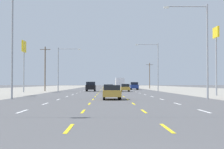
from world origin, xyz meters
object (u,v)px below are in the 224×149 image
at_px(suv_inner_left_midfar, 91,86).
at_px(streetlight_left_row_1, 61,65).
at_px(streetlight_right_row_1, 156,63).
at_px(streetlight_left_row_0, 17,38).
at_px(pole_sign_left_row_2, 24,52).
at_px(pole_sign_right_row_1, 216,44).
at_px(box_truck_inner_right_farther, 120,83).
at_px(suv_far_right_far, 134,86).
at_px(streetlight_right_row_0, 203,43).
at_px(sedan_center_turn_nearest, 112,92).
at_px(hatchback_inner_right_mid, 125,88).
at_px(sedan_center_turn_near, 108,88).

relative_size(suv_inner_left_midfar, streetlight_left_row_1, 0.55).
bearing_deg(streetlight_right_row_1, streetlight_left_row_0, -119.58).
bearing_deg(suv_inner_left_midfar, streetlight_left_row_1, -162.70).
distance_m(pole_sign_left_row_2, pole_sign_right_row_1, 35.41).
xyz_separation_m(pole_sign_right_row_1, streetlight_left_row_0, (-23.96, -10.00, -0.55)).
distance_m(box_truck_inner_right_farther, pole_sign_left_row_2, 39.22).
relative_size(box_truck_inner_right_farther, pole_sign_left_row_2, 0.75).
distance_m(suv_far_right_far, streetlight_left_row_0, 56.15).
xyz_separation_m(box_truck_inner_right_farther, streetlight_left_row_0, (-13.17, -62.29, 4.53)).
relative_size(box_truck_inner_right_farther, streetlight_right_row_0, 0.72).
xyz_separation_m(sedan_center_turn_nearest, streetlight_right_row_0, (9.52, 0.90, 5.05)).
height_order(hatchback_inner_right_mid, pole_sign_left_row_2, pole_sign_left_row_2).
height_order(sedan_center_turn_nearest, pole_sign_left_row_2, pole_sign_left_row_2).
xyz_separation_m(suv_inner_left_midfar, streetlight_right_row_1, (13.25, -1.88, 4.74)).
height_order(streetlight_left_row_0, streetlight_right_row_1, streetlight_left_row_0).
height_order(pole_sign_left_row_2, streetlight_left_row_1, pole_sign_left_row_2).
bearing_deg(pole_sign_left_row_2, box_truck_inner_right_farther, 60.16).
bearing_deg(streetlight_left_row_0, streetlight_right_row_1, 60.42).
height_order(sedan_center_turn_nearest, streetlight_left_row_0, streetlight_left_row_0).
height_order(suv_far_right_far, streetlight_right_row_0, streetlight_right_row_0).
bearing_deg(streetlight_left_row_1, streetlight_left_row_0, -90.06).
height_order(suv_far_right_far, streetlight_left_row_1, streetlight_left_row_1).
height_order(box_truck_inner_right_farther, pole_sign_right_row_1, pole_sign_right_row_1).
xyz_separation_m(hatchback_inner_right_mid, box_truck_inner_right_farther, (0.11, 29.12, 1.05)).
distance_m(box_truck_inner_right_farther, streetlight_left_row_0, 63.83).
bearing_deg(suv_far_right_far, streetlight_right_row_0, -87.01).
xyz_separation_m(sedan_center_turn_near, pole_sign_left_row_2, (-15.79, 2.59, 6.80)).
relative_size(pole_sign_left_row_2, pole_sign_right_row_1, 1.04).
distance_m(pole_sign_right_row_1, streetlight_right_row_1, 24.49).
distance_m(sedan_center_turn_near, suv_inner_left_midfar, 10.49).
bearing_deg(streetlight_right_row_0, suv_far_right_far, 92.99).
xyz_separation_m(sedan_center_turn_nearest, suv_inner_left_midfar, (-3.74, 36.78, 0.27)).
height_order(suv_inner_left_midfar, streetlight_right_row_1, streetlight_right_row_1).
distance_m(streetlight_left_row_0, streetlight_right_row_1, 39.11).
height_order(sedan_center_turn_near, pole_sign_right_row_1, pole_sign_right_row_1).
bearing_deg(box_truck_inner_right_farther, pole_sign_left_row_2, -119.84).
xyz_separation_m(sedan_center_turn_nearest, sedan_center_turn_near, (-0.14, 26.93, 0.00)).
relative_size(hatchback_inner_right_mid, streetlight_right_row_0, 0.39).
height_order(sedan_center_turn_nearest, streetlight_right_row_1, streetlight_right_row_1).
height_order(sedan_center_turn_near, hatchback_inner_right_mid, hatchback_inner_right_mid).
height_order(hatchback_inner_right_mid, suv_far_right_far, suv_far_right_far).
bearing_deg(suv_inner_left_midfar, streetlight_right_row_0, -69.73).
height_order(streetlight_left_row_0, streetlight_left_row_1, streetlight_left_row_0).
bearing_deg(streetlight_right_row_0, pole_sign_left_row_2, 131.64).
bearing_deg(sedan_center_turn_nearest, pole_sign_right_row_1, 37.55).
bearing_deg(sedan_center_turn_nearest, pole_sign_left_row_2, 118.35).
height_order(pole_sign_left_row_2, streetlight_right_row_1, streetlight_right_row_1).
relative_size(box_truck_inner_right_farther, streetlight_left_row_0, 0.66).
bearing_deg(pole_sign_left_row_2, streetlight_right_row_0, -48.36).
bearing_deg(pole_sign_left_row_2, suv_far_right_far, 47.55).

